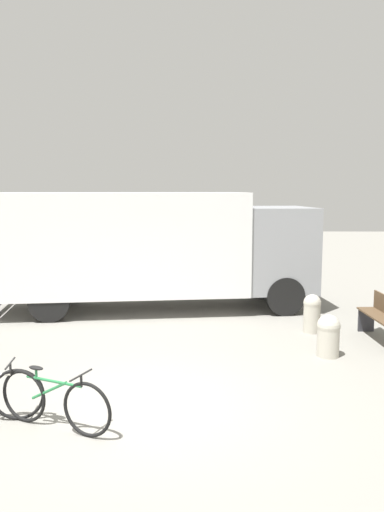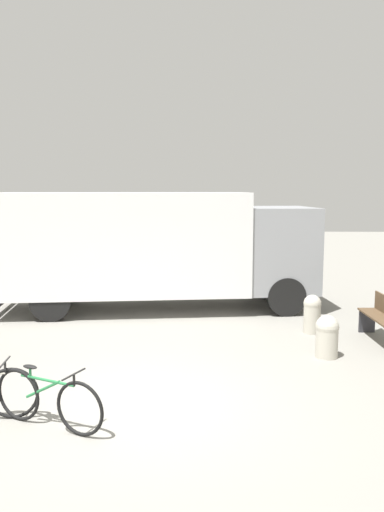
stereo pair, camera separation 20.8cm
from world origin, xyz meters
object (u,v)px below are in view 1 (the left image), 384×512
Objects in this scene: delivery_truck at (152,245)px; bollard_near_bench at (328,334)px; bicycle_middle at (54,401)px; bollard_far_bench at (312,312)px.

bollard_near_bench is (3.56, -3.58, -1.24)m from delivery_truck.
delivery_truck reaches higher than bollard_near_bench.
bicycle_middle is (-0.63, -6.46, -1.28)m from delivery_truck.
bollard_near_bench is at bearing -52.42° from delivery_truck.
bicycle_middle is 6.14m from bollard_far_bench.
delivery_truck is 4.30m from bollard_far_bench.
delivery_truck reaches higher than bollard_far_bench.
bicycle_middle reaches higher than bollard_near_bench.
bicycle_middle is at bearing -133.59° from bollard_far_bench.
bollard_far_bench is at bearing 88.41° from bollard_near_bench.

